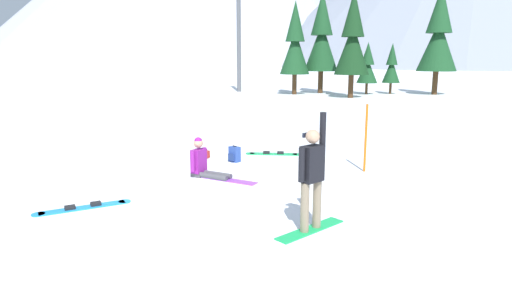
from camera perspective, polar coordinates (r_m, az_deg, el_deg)
ground_plane at (r=9.79m, az=-10.27°, el=-6.89°), size 800.00×800.00×0.00m
snowboarder_foreground at (r=7.70m, az=7.14°, el=-4.11°), size 1.07×1.42×2.07m
snowboarder_midground at (r=11.31m, az=-6.63°, el=-2.47°), size 1.80×0.84×1.01m
loose_snowboard_far_spare at (r=13.89m, az=2.25°, el=-1.25°), size 1.76×0.56×0.09m
loose_snowboard_near_right at (r=9.68m, az=-21.25°, el=-7.56°), size 1.56×1.47×0.09m
backpack_red at (r=13.45m, az=-7.03°, el=-1.31°), size 0.54×0.37×0.28m
backpack_blue at (r=12.90m, az=-2.79°, el=-1.34°), size 0.38×0.36×0.47m
trail_marker_pole at (r=12.00m, az=13.87°, el=0.72°), size 0.06×0.06×1.79m
pine_tree_short at (r=36.22m, az=5.02°, el=12.65°), size 2.36×2.36×7.32m
pine_tree_tall at (r=33.75m, az=12.27°, el=12.93°), size 2.54×2.54×7.72m
pine_tree_slender at (r=38.65m, az=22.34°, el=12.71°), size 3.06×3.06×8.46m
pine_tree_twin at (r=37.25m, az=14.09°, el=9.66°), size 1.65×1.65×4.13m
pine_tree_broad at (r=37.80m, az=8.41°, el=13.31°), size 2.76×2.76×8.28m
pine_tree_leaning at (r=38.22m, az=16.97°, el=9.50°), size 1.42×1.42×4.09m
ski_lift_tower at (r=39.10m, az=-2.22°, el=14.54°), size 2.81×0.36×9.43m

